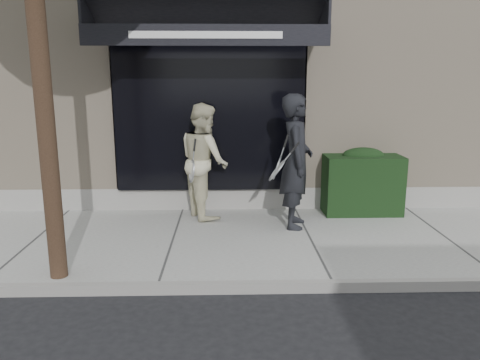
{
  "coord_description": "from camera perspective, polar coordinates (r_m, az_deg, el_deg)",
  "views": [
    {
      "loc": [
        -1.2,
        -6.51,
        2.43
      ],
      "look_at": [
        -1.01,
        0.6,
        0.85
      ],
      "focal_mm": 35.0,
      "sensor_mm": 36.0,
      "label": 1
    }
  ],
  "objects": [
    {
      "name": "ground",
      "position": [
        7.05,
        8.43,
        -7.77
      ],
      "size": [
        80.0,
        80.0,
        0.0
      ],
      "primitive_type": "plane",
      "color": "black",
      "rests_on": "ground"
    },
    {
      "name": "sidewalk",
      "position": [
        7.03,
        8.45,
        -7.31
      ],
      "size": [
        20.0,
        3.0,
        0.12
      ],
      "primitive_type": "cube",
      "color": "gray",
      "rests_on": "ground"
    },
    {
      "name": "curb",
      "position": [
        5.62,
        11.21,
        -12.54
      ],
      "size": [
        20.0,
        0.1,
        0.14
      ],
      "primitive_type": "cube",
      "color": "gray",
      "rests_on": "ground"
    },
    {
      "name": "building_facade",
      "position": [
        11.53,
        4.51,
        14.01
      ],
      "size": [
        14.3,
        8.04,
        5.64
      ],
      "color": "beige",
      "rests_on": "ground"
    },
    {
      "name": "hedge",
      "position": [
        8.28,
        14.61,
        -0.23
      ],
      "size": [
        1.3,
        0.7,
        1.14
      ],
      "color": "black",
      "rests_on": "sidewalk"
    },
    {
      "name": "pedestrian_front",
      "position": [
        7.22,
        6.86,
        2.24
      ],
      "size": [
        0.75,
        0.94,
        2.06
      ],
      "color": "black",
      "rests_on": "sidewalk"
    },
    {
      "name": "pedestrian_back",
      "position": [
        7.75,
        -4.39,
        2.37
      ],
      "size": [
        1.03,
        1.13,
        1.9
      ],
      "color": "beige",
      "rests_on": "sidewalk"
    }
  ]
}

